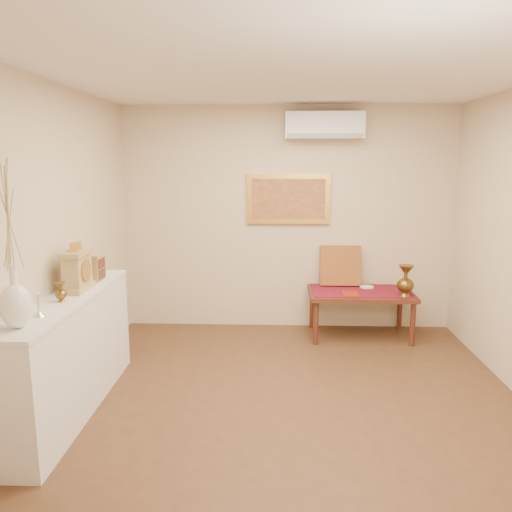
{
  "coord_description": "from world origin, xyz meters",
  "views": [
    {
      "loc": [
        -0.17,
        -3.81,
        2.06
      ],
      "look_at": [
        -0.35,
        1.15,
        1.1
      ],
      "focal_mm": 35.0,
      "sensor_mm": 36.0,
      "label": 1
    }
  ],
  "objects_px": {
    "brass_urn_tall": "(406,277)",
    "wooden_chest": "(94,267)",
    "white_vase": "(10,247)",
    "mantel_clock": "(77,270)",
    "display_ledge": "(71,354)",
    "low_table": "(360,297)"
  },
  "relations": [
    {
      "from": "brass_urn_tall",
      "to": "mantel_clock",
      "type": "bearing_deg",
      "value": -154.54
    },
    {
      "from": "display_ledge",
      "to": "mantel_clock",
      "type": "bearing_deg",
      "value": 84.31
    },
    {
      "from": "display_ledge",
      "to": "wooden_chest",
      "type": "bearing_deg",
      "value": 87.85
    },
    {
      "from": "white_vase",
      "to": "mantel_clock",
      "type": "xyz_separation_m",
      "value": [
        0.03,
        0.95,
        -0.36
      ]
    },
    {
      "from": "mantel_clock",
      "to": "wooden_chest",
      "type": "distance_m",
      "value": 0.37
    },
    {
      "from": "display_ledge",
      "to": "low_table",
      "type": "distance_m",
      "value": 3.27
    },
    {
      "from": "brass_urn_tall",
      "to": "mantel_clock",
      "type": "height_order",
      "value": "mantel_clock"
    },
    {
      "from": "display_ledge",
      "to": "mantel_clock",
      "type": "height_order",
      "value": "mantel_clock"
    },
    {
      "from": "brass_urn_tall",
      "to": "low_table",
      "type": "xyz_separation_m",
      "value": [
        -0.46,
        0.2,
        -0.29
      ]
    },
    {
      "from": "brass_urn_tall",
      "to": "low_table",
      "type": "relative_size",
      "value": 0.35
    },
    {
      "from": "white_vase",
      "to": "display_ledge",
      "type": "bearing_deg",
      "value": 89.28
    },
    {
      "from": "brass_urn_tall",
      "to": "mantel_clock",
      "type": "distance_m",
      "value": 3.47
    },
    {
      "from": "mantel_clock",
      "to": "brass_urn_tall",
      "type": "bearing_deg",
      "value": 25.46
    },
    {
      "from": "display_ledge",
      "to": "mantel_clock",
      "type": "relative_size",
      "value": 4.93
    },
    {
      "from": "wooden_chest",
      "to": "low_table",
      "type": "distance_m",
      "value": 3.03
    },
    {
      "from": "white_vase",
      "to": "mantel_clock",
      "type": "distance_m",
      "value": 1.02
    },
    {
      "from": "wooden_chest",
      "to": "low_table",
      "type": "xyz_separation_m",
      "value": [
        2.65,
        1.32,
        -0.62
      ]
    },
    {
      "from": "brass_urn_tall",
      "to": "wooden_chest",
      "type": "distance_m",
      "value": 3.32
    },
    {
      "from": "brass_urn_tall",
      "to": "low_table",
      "type": "height_order",
      "value": "brass_urn_tall"
    },
    {
      "from": "white_vase",
      "to": "mantel_clock",
      "type": "relative_size",
      "value": 2.63
    },
    {
      "from": "mantel_clock",
      "to": "wooden_chest",
      "type": "xyz_separation_m",
      "value": [
        0.0,
        0.36,
        -0.05
      ]
    },
    {
      "from": "white_vase",
      "to": "display_ledge",
      "type": "height_order",
      "value": "white_vase"
    }
  ]
}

